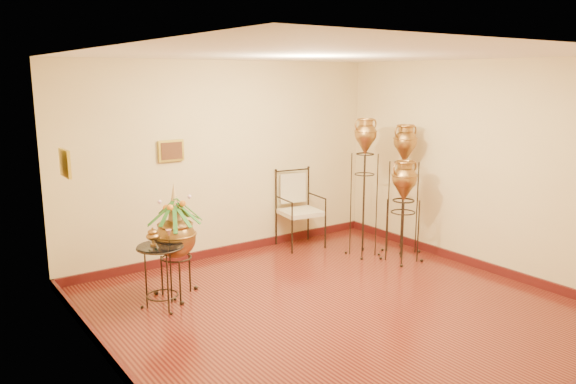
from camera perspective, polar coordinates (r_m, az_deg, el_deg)
ground at (r=6.51m, az=4.90°, el=-11.72°), size 5.00×5.00×0.00m
room_shell at (r=6.03m, az=5.09°, el=3.57°), size 5.02×5.02×2.81m
amphora_tall at (r=8.14m, az=7.74°, el=0.62°), size 0.40×0.40×2.02m
amphora_mid at (r=8.38m, az=11.64°, el=0.39°), size 0.55×0.55×1.93m
amphora_short at (r=8.02m, az=11.61°, el=-1.89°), size 0.46×0.46×1.47m
planter_urn at (r=6.70m, az=-11.36°, el=-4.11°), size 0.99×0.99×1.40m
armchair at (r=8.57m, az=1.28°, el=-1.75°), size 0.74×0.70×1.18m
side_table at (r=6.52m, az=-12.75°, el=-8.28°), size 0.58×0.58×0.93m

